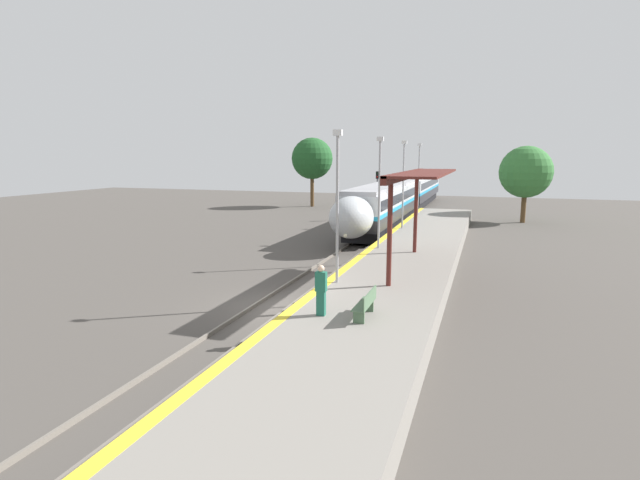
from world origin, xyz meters
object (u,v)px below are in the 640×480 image
at_px(platform_bench, 366,303).
at_px(lamppost_farthest, 419,175).
at_px(person_waiting, 321,289).
at_px(lamppost_mid, 379,186).
at_px(train, 403,195).
at_px(railway_signal, 377,190).
at_px(lamppost_far, 403,179).
at_px(lamppost_near, 337,198).

xyz_separation_m(platform_bench, lamppost_farthest, (-2.21, 28.64, 3.03)).
relative_size(person_waiting, lamppost_mid, 0.27).
relative_size(platform_bench, lamppost_farthest, 0.28).
height_order(train, person_waiting, train).
height_order(railway_signal, lamppost_mid, lamppost_mid).
bearing_deg(lamppost_mid, lamppost_farthest, 90.00).
height_order(train, lamppost_farthest, lamppost_farthest).
bearing_deg(platform_bench, lamppost_farthest, 94.41).
distance_m(railway_signal, lamppost_far, 12.18).
xyz_separation_m(train, lamppost_farthest, (2.33, -6.37, 2.25)).
bearing_deg(person_waiting, lamppost_far, 92.06).
xyz_separation_m(train, lamppost_near, (2.33, -30.96, 2.25)).
relative_size(train, lamppost_mid, 7.01).
bearing_deg(lamppost_farthest, railway_signal, 144.28).
relative_size(lamppost_mid, lamppost_far, 1.00).
bearing_deg(platform_bench, lamppost_near, 118.66).
bearing_deg(lamppost_farthest, train, 110.07).
height_order(lamppost_near, lamppost_mid, same).
bearing_deg(railway_signal, lamppost_near, -81.19).
bearing_deg(lamppost_mid, platform_bench, -79.77).
relative_size(platform_bench, person_waiting, 1.02).
relative_size(platform_bench, lamppost_mid, 0.28).
xyz_separation_m(lamppost_mid, lamppost_far, (0.00, 8.20, 0.00)).
bearing_deg(lamppost_near, lamppost_farthest, 90.00).
relative_size(person_waiting, lamppost_near, 0.27).
relative_size(railway_signal, lamppost_near, 0.74).
bearing_deg(person_waiting, lamppost_near, 99.81).
height_order(lamppost_near, lamppost_far, same).
relative_size(person_waiting, lamppost_farthest, 0.27).
relative_size(railway_signal, lamppost_far, 0.74).
height_order(railway_signal, lamppost_far, lamppost_far).
bearing_deg(lamppost_far, train, 99.08).
bearing_deg(platform_bench, person_waiting, -169.85).
distance_m(lamppost_near, lamppost_mid, 8.20).
bearing_deg(person_waiting, platform_bench, 10.15).
bearing_deg(railway_signal, lamppost_far, -69.18).
bearing_deg(train, platform_bench, -82.61).
distance_m(person_waiting, lamppost_farthest, 29.03).
distance_m(train, lamppost_far, 14.93).
bearing_deg(train, lamppost_farthest, -69.93).
distance_m(person_waiting, lamppost_mid, 12.80).
bearing_deg(platform_bench, railway_signal, 101.58).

